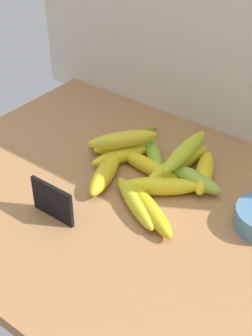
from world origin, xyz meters
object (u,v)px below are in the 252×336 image
(banana_4, at_px, (124,138))
(banana_12, at_px, (123,139))
(banana_6, at_px, (148,166))
(banana_2, at_px, (122,155))
(banana_8, at_px, (124,148))
(banana_9, at_px, (204,172))
(banana_13, at_px, (184,151))
(banana_3, at_px, (190,178))
(banana_0, at_px, (105,173))
(banana_1, at_px, (178,164))
(chalkboard_sign, at_px, (53,202))
(banana_11, at_px, (153,153))
(banana_7, at_px, (150,210))
(banana_10, at_px, (160,187))
(banana_5, at_px, (135,203))

(banana_4, distance_m, banana_12, 0.08)
(banana_6, relative_size, banana_12, 1.10)
(banana_2, relative_size, banana_8, 1.03)
(banana_9, relative_size, banana_13, 0.85)
(banana_3, bearing_deg, banana_4, 168.41)
(banana_0, relative_size, banana_1, 0.81)
(banana_1, distance_m, banana_6, 0.07)
(banana_0, distance_m, banana_2, 0.09)
(banana_1, distance_m, banana_2, 0.14)
(chalkboard_sign, xyz_separation_m, banana_1, (0.12, 0.30, -0.02))
(banana_6, height_order, banana_11, same)
(chalkboard_sign, xyz_separation_m, banana_7, (0.16, 0.12, -0.02))
(banana_10, bearing_deg, banana_11, 131.34)
(banana_7, relative_size, banana_13, 0.94)
(banana_13, bearing_deg, banana_1, -153.37)
(banana_0, xyz_separation_m, banana_12, (-0.02, 0.09, 0.04))
(banana_4, height_order, banana_10, banana_10)
(banana_12, bearing_deg, banana_3, 3.55)
(banana_12, bearing_deg, banana_11, 37.90)
(banana_3, distance_m, banana_4, 0.23)
(chalkboard_sign, relative_size, banana_4, 0.54)
(banana_8, distance_m, banana_11, 0.08)
(banana_12, bearing_deg, banana_2, -65.58)
(banana_11, relative_size, banana_12, 0.90)
(banana_1, height_order, banana_6, banana_1)
(banana_4, height_order, banana_9, banana_9)
(banana_2, bearing_deg, banana_1, 21.67)
(banana_5, height_order, banana_12, banana_12)
(banana_3, distance_m, banana_6, 0.11)
(banana_10, bearing_deg, banana_4, 148.65)
(banana_1, height_order, banana_2, banana_1)
(banana_10, bearing_deg, banana_8, 154.14)
(banana_7, relative_size, banana_11, 1.18)
(banana_6, bearing_deg, chalkboard_sign, -105.40)
(banana_8, bearing_deg, banana_4, 127.57)
(banana_3, bearing_deg, banana_11, 165.07)
(banana_3, relative_size, banana_11, 1.04)
(banana_7, height_order, banana_13, banana_13)
(banana_3, bearing_deg, banana_5, -109.48)
(banana_8, distance_m, banana_10, 0.18)
(banana_4, bearing_deg, banana_9, -2.20)
(banana_4, relative_size, banana_5, 1.10)
(banana_9, distance_m, banana_11, 0.14)
(banana_7, relative_size, banana_12, 1.06)
(banana_5, xyz_separation_m, banana_12, (-0.14, 0.13, 0.04))
(chalkboard_sign, distance_m, banana_0, 0.16)
(banana_10, distance_m, banana_12, 0.17)
(banana_1, xyz_separation_m, banana_9, (0.07, 0.01, 0.00))
(banana_7, xyz_separation_m, banana_13, (-0.03, 0.18, 0.04))
(banana_0, xyz_separation_m, banana_4, (-0.06, 0.15, -0.00))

